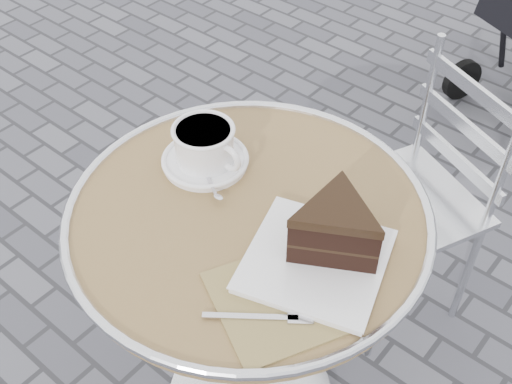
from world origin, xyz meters
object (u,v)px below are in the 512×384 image
Objects in this scene: bistro_chair at (434,171)px; cake_plate_set at (330,237)px; cafe_table at (249,266)px; cappuccino_set at (205,149)px.

cake_plate_set is at bearing -60.24° from bistro_chair.
cappuccino_set is (-0.16, 0.05, 0.21)m from cafe_table.
bistro_chair is (0.28, 0.55, -0.28)m from cappuccino_set.
bistro_chair is at bearing 78.35° from cafe_table.
cappuccino_set is 0.24× the size of bistro_chair.
bistro_chair is (-0.06, 0.60, -0.30)m from cake_plate_set.
cappuccino_set is 0.49× the size of cake_plate_set.
cafe_table is 0.27m from cappuccino_set.
cake_plate_set reaches higher than cappuccino_set.
cafe_table is 1.89× the size of cake_plate_set.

